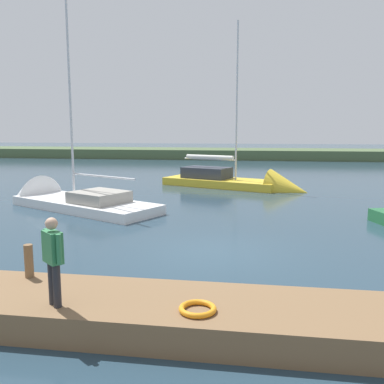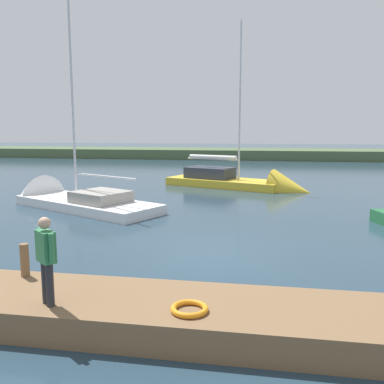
{
  "view_description": "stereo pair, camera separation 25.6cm",
  "coord_description": "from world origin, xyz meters",
  "px_view_note": "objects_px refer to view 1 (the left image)",
  "views": [
    {
      "loc": [
        -1.16,
        12.03,
        3.68
      ],
      "look_at": [
        1.08,
        -2.8,
        1.41
      ],
      "focal_mm": 38.53,
      "sensor_mm": 36.0,
      "label": 1
    },
    {
      "loc": [
        -1.42,
        11.99,
        3.68
      ],
      "look_at": [
        1.08,
        -2.8,
        1.41
      ],
      "focal_mm": 38.53,
      "sensor_mm": 36.0,
      "label": 2
    }
  ],
  "objects_px": {
    "life_ring_buoy": "(198,309)",
    "sailboat_outer_mooring": "(245,186)",
    "person_on_dock": "(53,256)",
    "mooring_post_near": "(29,261)",
    "sailboat_inner_slip": "(57,202)"
  },
  "relations": [
    {
      "from": "person_on_dock",
      "to": "sailboat_outer_mooring",
      "type": "bearing_deg",
      "value": 31.38
    },
    {
      "from": "life_ring_buoy",
      "to": "person_on_dock",
      "type": "height_order",
      "value": "person_on_dock"
    },
    {
      "from": "mooring_post_near",
      "to": "life_ring_buoy",
      "type": "distance_m",
      "value": 3.95
    },
    {
      "from": "mooring_post_near",
      "to": "person_on_dock",
      "type": "height_order",
      "value": "person_on_dock"
    },
    {
      "from": "mooring_post_near",
      "to": "sailboat_inner_slip",
      "type": "distance_m",
      "value": 12.25
    },
    {
      "from": "life_ring_buoy",
      "to": "sailboat_outer_mooring",
      "type": "distance_m",
      "value": 19.53
    },
    {
      "from": "person_on_dock",
      "to": "mooring_post_near",
      "type": "bearing_deg",
      "value": 84.01
    },
    {
      "from": "life_ring_buoy",
      "to": "person_on_dock",
      "type": "distance_m",
      "value": 2.7
    },
    {
      "from": "life_ring_buoy",
      "to": "sailboat_inner_slip",
      "type": "distance_m",
      "value": 15.11
    },
    {
      "from": "sailboat_inner_slip",
      "to": "sailboat_outer_mooring",
      "type": "height_order",
      "value": "sailboat_outer_mooring"
    },
    {
      "from": "sailboat_outer_mooring",
      "to": "sailboat_inner_slip",
      "type": "bearing_deg",
      "value": -119.83
    },
    {
      "from": "sailboat_outer_mooring",
      "to": "person_on_dock",
      "type": "xyz_separation_m",
      "value": [
        2.91,
        19.64,
        1.36
      ]
    },
    {
      "from": "mooring_post_near",
      "to": "sailboat_inner_slip",
      "type": "relative_size",
      "value": 0.06
    },
    {
      "from": "mooring_post_near",
      "to": "sailboat_outer_mooring",
      "type": "bearing_deg",
      "value": -102.67
    },
    {
      "from": "mooring_post_near",
      "to": "sailboat_outer_mooring",
      "type": "distance_m",
      "value": 18.86
    }
  ]
}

